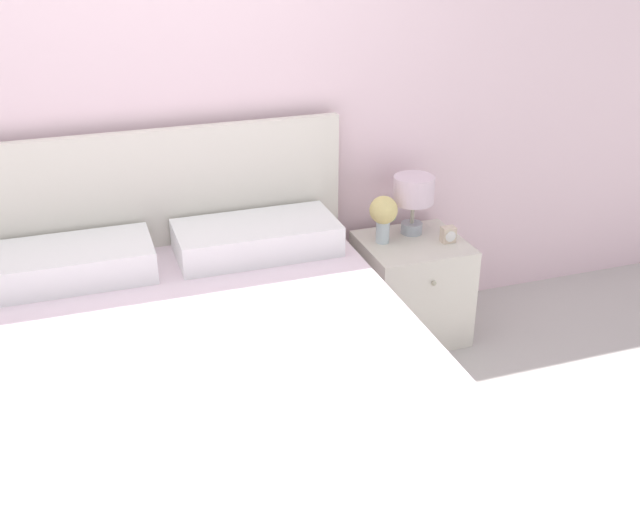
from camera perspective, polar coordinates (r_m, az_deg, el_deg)
ground_plane at (r=3.87m, az=-11.45°, el=-6.92°), size 12.00×12.00×0.00m
wall_back at (r=3.44m, az=-13.51°, el=12.34°), size 8.00×0.06×2.60m
bed at (r=2.87m, az=-8.97°, el=-11.83°), size 1.77×2.15×1.13m
nightstand at (r=3.83m, az=6.93°, el=-2.46°), size 0.50×0.48×0.52m
table_lamp at (r=3.74m, az=7.14°, el=4.73°), size 0.20×0.20×0.30m
flower_vase at (r=3.64m, az=4.89°, el=3.24°), size 0.14×0.14×0.24m
alarm_clock at (r=3.72m, az=9.74°, el=1.62°), size 0.07×0.05×0.08m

